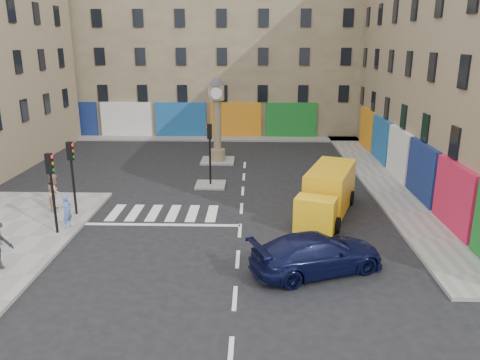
{
  "coord_description": "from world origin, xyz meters",
  "views": [
    {
      "loc": [
        0.59,
        -19.28,
        8.54
      ],
      "look_at": [
        -0.04,
        2.59,
        2.0
      ],
      "focal_mm": 35.0,
      "sensor_mm": 36.0,
      "label": 1
    }
  ],
  "objects_px": {
    "traffic_light_island": "(210,144)",
    "clock_pillar": "(217,113)",
    "traffic_light_left_near": "(51,181)",
    "navy_sedan": "(317,253)",
    "pedestrian_blue": "(67,211)",
    "yellow_van": "(328,192)",
    "pedestrian_tan": "(55,192)",
    "traffic_light_left_far": "(72,166)"
  },
  "relations": [
    {
      "from": "traffic_light_left_far",
      "to": "clock_pillar",
      "type": "height_order",
      "value": "clock_pillar"
    },
    {
      "from": "pedestrian_blue",
      "to": "pedestrian_tan",
      "type": "bearing_deg",
      "value": 46.14
    },
    {
      "from": "yellow_van",
      "to": "pedestrian_blue",
      "type": "height_order",
      "value": "yellow_van"
    },
    {
      "from": "traffic_light_island",
      "to": "yellow_van",
      "type": "xyz_separation_m",
      "value": [
        6.41,
        -4.54,
        -1.46
      ]
    },
    {
      "from": "traffic_light_island",
      "to": "traffic_light_left_far",
      "type": "bearing_deg",
      "value": -139.4
    },
    {
      "from": "navy_sedan",
      "to": "traffic_light_left_near",
      "type": "bearing_deg",
      "value": 52.67
    },
    {
      "from": "yellow_van",
      "to": "pedestrian_tan",
      "type": "xyz_separation_m",
      "value": [
        -13.95,
        -0.27,
        -0.04
      ]
    },
    {
      "from": "traffic_light_left_near",
      "to": "yellow_van",
      "type": "height_order",
      "value": "traffic_light_left_near"
    },
    {
      "from": "pedestrian_tan",
      "to": "traffic_light_left_far",
      "type": "bearing_deg",
      "value": -130.74
    },
    {
      "from": "traffic_light_island",
      "to": "navy_sedan",
      "type": "xyz_separation_m",
      "value": [
        5.07,
        -10.95,
        -1.83
      ]
    },
    {
      "from": "traffic_light_left_near",
      "to": "traffic_light_island",
      "type": "height_order",
      "value": "traffic_light_left_near"
    },
    {
      "from": "clock_pillar",
      "to": "pedestrian_tan",
      "type": "relative_size",
      "value": 3.23
    },
    {
      "from": "clock_pillar",
      "to": "navy_sedan",
      "type": "xyz_separation_m",
      "value": [
        5.07,
        -16.94,
        -2.79
      ]
    },
    {
      "from": "traffic_light_left_far",
      "to": "traffic_light_island",
      "type": "height_order",
      "value": "traffic_light_left_far"
    },
    {
      "from": "traffic_light_island",
      "to": "pedestrian_blue",
      "type": "height_order",
      "value": "traffic_light_island"
    },
    {
      "from": "traffic_light_left_far",
      "to": "yellow_van",
      "type": "xyz_separation_m",
      "value": [
        12.71,
        0.86,
        -1.49
      ]
    },
    {
      "from": "traffic_light_left_near",
      "to": "pedestrian_tan",
      "type": "distance_m",
      "value": 3.58
    },
    {
      "from": "clock_pillar",
      "to": "pedestrian_blue",
      "type": "xyz_separation_m",
      "value": [
        -6.0,
        -13.18,
        -2.61
      ]
    },
    {
      "from": "clock_pillar",
      "to": "pedestrian_blue",
      "type": "relative_size",
      "value": 3.85
    },
    {
      "from": "traffic_light_island",
      "to": "clock_pillar",
      "type": "relative_size",
      "value": 0.61
    },
    {
      "from": "navy_sedan",
      "to": "pedestrian_tan",
      "type": "bearing_deg",
      "value": 42.21
    },
    {
      "from": "clock_pillar",
      "to": "pedestrian_tan",
      "type": "distance_m",
      "value": 13.41
    },
    {
      "from": "traffic_light_left_far",
      "to": "yellow_van",
      "type": "height_order",
      "value": "traffic_light_left_far"
    },
    {
      "from": "traffic_light_island",
      "to": "pedestrian_tan",
      "type": "distance_m",
      "value": 9.07
    },
    {
      "from": "yellow_van",
      "to": "pedestrian_tan",
      "type": "distance_m",
      "value": 13.96
    },
    {
      "from": "traffic_light_island",
      "to": "pedestrian_tan",
      "type": "relative_size",
      "value": 1.96
    },
    {
      "from": "traffic_light_left_near",
      "to": "clock_pillar",
      "type": "distance_m",
      "value": 15.19
    },
    {
      "from": "traffic_light_left_far",
      "to": "pedestrian_tan",
      "type": "relative_size",
      "value": 1.96
    },
    {
      "from": "traffic_light_left_far",
      "to": "traffic_light_island",
      "type": "distance_m",
      "value": 8.3
    },
    {
      "from": "traffic_light_left_near",
      "to": "navy_sedan",
      "type": "relative_size",
      "value": 0.71
    },
    {
      "from": "pedestrian_tan",
      "to": "yellow_van",
      "type": "bearing_deg",
      "value": -104.43
    },
    {
      "from": "navy_sedan",
      "to": "traffic_light_left_far",
      "type": "bearing_deg",
      "value": 42.13
    },
    {
      "from": "traffic_light_left_far",
      "to": "pedestrian_blue",
      "type": "height_order",
      "value": "traffic_light_left_far"
    },
    {
      "from": "traffic_light_island",
      "to": "clock_pillar",
      "type": "distance_m",
      "value": 6.07
    },
    {
      "from": "traffic_light_left_far",
      "to": "pedestrian_tan",
      "type": "distance_m",
      "value": 2.05
    },
    {
      "from": "traffic_light_island",
      "to": "clock_pillar",
      "type": "height_order",
      "value": "clock_pillar"
    },
    {
      "from": "traffic_light_left_near",
      "to": "traffic_light_left_far",
      "type": "height_order",
      "value": "same"
    },
    {
      "from": "traffic_light_island",
      "to": "pedestrian_blue",
      "type": "relative_size",
      "value": 2.33
    },
    {
      "from": "yellow_van",
      "to": "pedestrian_blue",
      "type": "xyz_separation_m",
      "value": [
        -12.41,
        -2.64,
        -0.19
      ]
    },
    {
      "from": "pedestrian_tan",
      "to": "pedestrian_blue",
      "type": "bearing_deg",
      "value": -162.45
    },
    {
      "from": "navy_sedan",
      "to": "pedestrian_blue",
      "type": "distance_m",
      "value": 11.69
    },
    {
      "from": "navy_sedan",
      "to": "yellow_van",
      "type": "xyz_separation_m",
      "value": [
        1.34,
        6.4,
        0.38
      ]
    }
  ]
}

